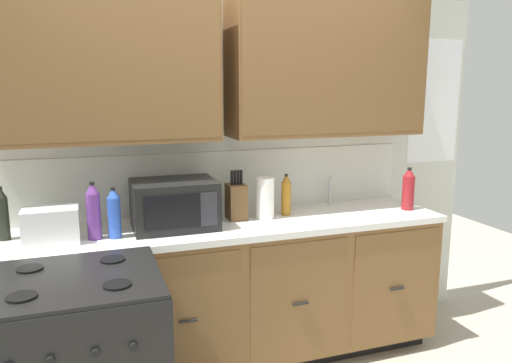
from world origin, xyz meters
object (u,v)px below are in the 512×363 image
(toaster, at_px, (51,226))
(bottle_violet, at_px, (94,211))
(bottle_dark, at_px, (2,214))
(bottle_blue, at_px, (114,213))
(bottle_amber, at_px, (286,195))
(bottle_red, at_px, (408,189))
(microwave, at_px, (174,204))
(paper_towel_roll, at_px, (265,198))
(knife_block, at_px, (236,201))

(toaster, xyz_separation_m, bottle_violet, (0.22, 0.00, 0.06))
(bottle_dark, bearing_deg, bottle_violet, -17.44)
(bottle_blue, bearing_deg, toaster, 178.05)
(bottle_dark, relative_size, bottle_amber, 1.09)
(bottle_violet, distance_m, bottle_amber, 1.18)
(bottle_red, relative_size, bottle_amber, 1.07)
(microwave, distance_m, toaster, 0.67)
(paper_towel_roll, bearing_deg, bottle_blue, -173.08)
(bottle_violet, xyz_separation_m, bottle_red, (2.01, -0.01, -0.01))
(paper_towel_roll, xyz_separation_m, bottle_dark, (-1.48, 0.05, 0.01))
(paper_towel_roll, relative_size, bottle_dark, 0.89)
(bottle_dark, bearing_deg, toaster, -31.18)
(toaster, xyz_separation_m, paper_towel_roll, (1.24, 0.10, 0.03))
(knife_block, distance_m, paper_towel_roll, 0.18)
(bottle_dark, xyz_separation_m, bottle_violet, (0.46, -0.15, 0.01))
(paper_towel_roll, distance_m, bottle_blue, 0.92)
(bottle_violet, bearing_deg, toaster, -178.97)
(toaster, distance_m, knife_block, 1.07)
(bottle_dark, xyz_separation_m, bottle_amber, (1.64, -0.02, -0.01))
(microwave, xyz_separation_m, bottle_blue, (-0.34, -0.09, -0.00))
(microwave, distance_m, paper_towel_roll, 0.57)
(paper_towel_roll, distance_m, bottle_red, 0.99)
(knife_block, bearing_deg, microwave, -171.09)
(microwave, bearing_deg, paper_towel_roll, 1.61)
(paper_towel_roll, xyz_separation_m, bottle_blue, (-0.91, -0.11, 0.01))
(microwave, xyz_separation_m, bottle_dark, (-0.91, 0.07, 0.00))
(toaster, relative_size, knife_block, 0.90)
(bottle_violet, bearing_deg, bottle_blue, -8.01)
(bottle_red, distance_m, bottle_blue, 1.90)
(paper_towel_roll, height_order, bottle_red, bottle_red)
(bottle_violet, height_order, bottle_red, bottle_violet)
(toaster, distance_m, bottle_violet, 0.22)
(microwave, height_order, paper_towel_roll, microwave)
(bottle_dark, distance_m, bottle_red, 2.47)
(paper_towel_roll, bearing_deg, microwave, -178.39)
(microwave, relative_size, bottle_dark, 1.64)
(toaster, bearing_deg, bottle_dark, 148.82)
(microwave, distance_m, bottle_violet, 0.46)
(microwave, bearing_deg, knife_block, 8.91)
(toaster, relative_size, bottle_violet, 0.89)
(bottle_dark, bearing_deg, microwave, -4.08)
(toaster, xyz_separation_m, knife_block, (1.06, 0.15, 0.02))
(paper_towel_roll, distance_m, bottle_violet, 1.02)
(knife_block, bearing_deg, bottle_amber, -2.19)
(toaster, height_order, bottle_violet, bottle_violet)
(paper_towel_roll, height_order, bottle_amber, bottle_amber)
(knife_block, relative_size, bottle_amber, 1.15)
(microwave, height_order, bottle_violet, bottle_violet)
(bottle_dark, bearing_deg, bottle_blue, -15.74)
(bottle_red, xyz_separation_m, bottle_blue, (-1.90, -0.01, -0.00))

